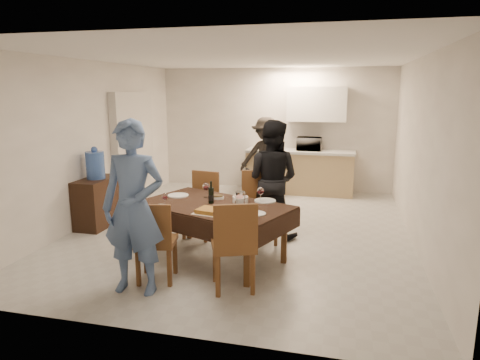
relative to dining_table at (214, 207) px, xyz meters
The scene contains 33 objects.
floor 1.40m from the dining_table, 86.54° to the left, with size 5.00×6.00×0.02m, color #B8B8B3.
ceiling 2.27m from the dining_table, 86.54° to the left, with size 5.00×6.00×0.02m, color white.
wall_back 4.26m from the dining_table, 89.00° to the left, with size 5.00×0.02×2.60m, color white.
wall_front 1.88m from the dining_table, 87.63° to the right, with size 5.00×0.02×2.60m, color white.
wall_left 2.78m from the dining_table, 153.31° to the left, with size 0.02×6.00×2.60m, color white.
wall_right 2.91m from the dining_table, 25.36° to the left, with size 0.02×6.00×2.60m, color white.
stub_partition 3.39m from the dining_table, 134.12° to the left, with size 0.15×1.40×2.10m, color beige.
kitchen_base_cabinet 3.97m from the dining_table, 80.20° to the left, with size 2.20×0.60×0.86m, color tan.
kitchen_worktop 3.96m from the dining_table, 80.20° to the left, with size 2.24×0.64×0.05m, color beige.
upper_cabinet 4.31m from the dining_table, 76.45° to the left, with size 1.20×0.34×0.70m, color white.
dining_table is the anchor object (origin of this frame).
chair_near_left 0.96m from the dining_table, 118.19° to the right, with size 0.51×0.51×0.51m.
chair_near_right 0.96m from the dining_table, 61.98° to the right, with size 0.59×0.61×0.54m.
chair_far_left 0.81m from the dining_table, 124.32° to the left, with size 0.50×0.50×0.52m.
chair_far_right 0.80m from the dining_table, 55.47° to the left, with size 0.60×0.62×0.55m.
console 2.39m from the dining_table, 158.27° to the left, with size 0.42×0.83×0.77m, color black.
water_jug 2.39m from the dining_table, 158.27° to the left, with size 0.28×0.28×0.43m, color #416DC9.
wine_bottle 0.19m from the dining_table, 135.00° to the left, with size 0.07×0.07×0.29m, color black, non-canonical shape.
water_pitcher 0.38m from the dining_table, ahead, with size 0.13×0.13×0.20m, color white.
savoury_tart 0.40m from the dining_table, 75.26° to the right, with size 0.41×0.30×0.05m, color #B58735.
salad_bowl 0.36m from the dining_table, 30.96° to the left, with size 0.20×0.20×0.08m, color white.
mushroom_dish 0.29m from the dining_table, 100.12° to the left, with size 0.19×0.19×0.03m, color white.
wine_glass_a 0.62m from the dining_table, 155.56° to the right, with size 0.08×0.08×0.17m, color white, non-canonical shape.
wine_glass_b 0.62m from the dining_table, 24.44° to the left, with size 0.09×0.09×0.20m, color white, non-canonical shape.
wine_glass_c 0.39m from the dining_table, 123.69° to the left, with size 0.09×0.09×0.21m, color white, non-canonical shape.
plate_near_left 0.67m from the dining_table, 153.43° to the right, with size 0.24×0.24×0.01m, color white.
plate_near_right 0.67m from the dining_table, 26.57° to the right, with size 0.24×0.24×0.01m, color white.
plate_far_left 0.67m from the dining_table, 153.43° to the left, with size 0.28×0.28×0.02m, color white.
plate_far_right 0.67m from the dining_table, 26.57° to the left, with size 0.28×0.28×0.02m, color white.
microwave 4.01m from the dining_table, 77.61° to the left, with size 0.49×0.33×0.27m, color white.
person_near 1.21m from the dining_table, 117.65° to the right, with size 0.68×0.44×1.86m, color #5370A3.
person_far 1.20m from the dining_table, 62.35° to the left, with size 0.84×0.65×1.72m, color black.
person_kitchen 3.45m from the dining_table, 89.47° to the left, with size 1.04×0.60×1.61m, color black.
Camera 1 is at (1.48, -6.19, 2.13)m, focal length 32.00 mm.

